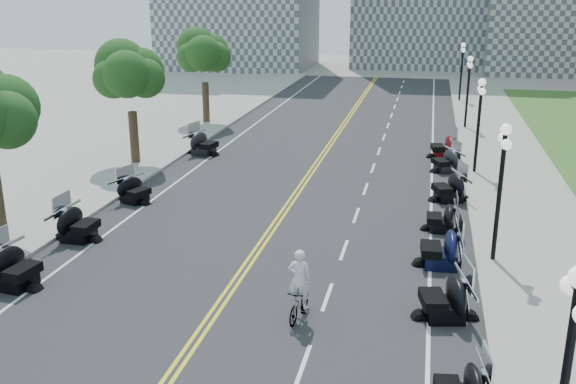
# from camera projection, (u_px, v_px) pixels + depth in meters

# --- Properties ---
(ground) EXTENTS (160.00, 160.00, 0.00)m
(ground) POSITION_uv_depth(u_px,v_px,m) (232.00, 288.00, 21.22)
(ground) COLOR gray
(road) EXTENTS (16.00, 90.00, 0.01)m
(road) POSITION_uv_depth(u_px,v_px,m) (294.00, 197.00, 30.53)
(road) COLOR #333335
(road) RESTS_ON ground
(centerline_yellow_a) EXTENTS (0.12, 90.00, 0.00)m
(centerline_yellow_a) POSITION_uv_depth(u_px,v_px,m) (292.00, 197.00, 30.55)
(centerline_yellow_a) COLOR yellow
(centerline_yellow_a) RESTS_ON road
(centerline_yellow_b) EXTENTS (0.12, 90.00, 0.00)m
(centerline_yellow_b) POSITION_uv_depth(u_px,v_px,m) (297.00, 197.00, 30.50)
(centerline_yellow_b) COLOR yellow
(centerline_yellow_b) RESTS_ON road
(edge_line_north) EXTENTS (0.12, 90.00, 0.00)m
(edge_line_north) POSITION_uv_depth(u_px,v_px,m) (431.00, 206.00, 29.22)
(edge_line_north) COLOR white
(edge_line_north) RESTS_ON road
(edge_line_south) EXTENTS (0.12, 90.00, 0.00)m
(edge_line_south) POSITION_uv_depth(u_px,v_px,m) (168.00, 188.00, 31.84)
(edge_line_south) COLOR white
(edge_line_south) RESTS_ON road
(lane_dash_5) EXTENTS (0.12, 2.00, 0.00)m
(lane_dash_5) POSITION_uv_depth(u_px,v_px,m) (303.00, 365.00, 16.83)
(lane_dash_5) COLOR white
(lane_dash_5) RESTS_ON road
(lane_dash_6) EXTENTS (0.12, 2.00, 0.00)m
(lane_dash_6) POSITION_uv_depth(u_px,v_px,m) (327.00, 297.00, 20.56)
(lane_dash_6) COLOR white
(lane_dash_6) RESTS_ON road
(lane_dash_7) EXTENTS (0.12, 2.00, 0.00)m
(lane_dash_7) POSITION_uv_depth(u_px,v_px,m) (344.00, 250.00, 24.28)
(lane_dash_7) COLOR white
(lane_dash_7) RESTS_ON road
(lane_dash_8) EXTENTS (0.12, 2.00, 0.00)m
(lane_dash_8) POSITION_uv_depth(u_px,v_px,m) (356.00, 215.00, 28.01)
(lane_dash_8) COLOR white
(lane_dash_8) RESTS_ON road
(lane_dash_9) EXTENTS (0.12, 2.00, 0.00)m
(lane_dash_9) POSITION_uv_depth(u_px,v_px,m) (366.00, 189.00, 31.73)
(lane_dash_9) COLOR white
(lane_dash_9) RESTS_ON road
(lane_dash_10) EXTENTS (0.12, 2.00, 0.00)m
(lane_dash_10) POSITION_uv_depth(u_px,v_px,m) (373.00, 168.00, 35.46)
(lane_dash_10) COLOR white
(lane_dash_10) RESTS_ON road
(lane_dash_11) EXTENTS (0.12, 2.00, 0.00)m
(lane_dash_11) POSITION_uv_depth(u_px,v_px,m) (379.00, 151.00, 39.19)
(lane_dash_11) COLOR white
(lane_dash_11) RESTS_ON road
(lane_dash_12) EXTENTS (0.12, 2.00, 0.00)m
(lane_dash_12) POSITION_uv_depth(u_px,v_px,m) (384.00, 137.00, 42.91)
(lane_dash_12) COLOR white
(lane_dash_12) RESTS_ON road
(lane_dash_13) EXTENTS (0.12, 2.00, 0.00)m
(lane_dash_13) POSITION_uv_depth(u_px,v_px,m) (388.00, 125.00, 46.64)
(lane_dash_13) COLOR white
(lane_dash_13) RESTS_ON road
(lane_dash_14) EXTENTS (0.12, 2.00, 0.00)m
(lane_dash_14) POSITION_uv_depth(u_px,v_px,m) (392.00, 115.00, 50.36)
(lane_dash_14) COLOR white
(lane_dash_14) RESTS_ON road
(lane_dash_15) EXTENTS (0.12, 2.00, 0.00)m
(lane_dash_15) POSITION_uv_depth(u_px,v_px,m) (395.00, 107.00, 54.09)
(lane_dash_15) COLOR white
(lane_dash_15) RESTS_ON road
(lane_dash_16) EXTENTS (0.12, 2.00, 0.00)m
(lane_dash_16) POSITION_uv_depth(u_px,v_px,m) (397.00, 99.00, 57.81)
(lane_dash_16) COLOR white
(lane_dash_16) RESTS_ON road
(lane_dash_17) EXTENTS (0.12, 2.00, 0.00)m
(lane_dash_17) POSITION_uv_depth(u_px,v_px,m) (400.00, 93.00, 61.54)
(lane_dash_17) COLOR white
(lane_dash_17) RESTS_ON road
(lane_dash_18) EXTENTS (0.12, 2.00, 0.00)m
(lane_dash_18) POSITION_uv_depth(u_px,v_px,m) (402.00, 87.00, 65.27)
(lane_dash_18) COLOR white
(lane_dash_18) RESTS_ON road
(lane_dash_19) EXTENTS (0.12, 2.00, 0.00)m
(lane_dash_19) POSITION_uv_depth(u_px,v_px,m) (404.00, 82.00, 68.99)
(lane_dash_19) COLOR white
(lane_dash_19) RESTS_ON road
(sidewalk_north) EXTENTS (5.00, 90.00, 0.15)m
(sidewalk_north) POSITION_uv_depth(u_px,v_px,m) (526.00, 211.00, 28.35)
(sidewalk_north) COLOR #9E9991
(sidewalk_north) RESTS_ON ground
(sidewalk_south) EXTENTS (5.00, 90.00, 0.15)m
(sidewalk_south) POSITION_uv_depth(u_px,v_px,m) (93.00, 182.00, 32.67)
(sidewalk_south) COLOR #9E9991
(sidewalk_south) RESTS_ON ground
(street_lamp_2) EXTENTS (0.50, 1.20, 4.90)m
(street_lamp_2) POSITION_uv_depth(u_px,v_px,m) (499.00, 194.00, 22.40)
(street_lamp_2) COLOR black
(street_lamp_2) RESTS_ON sidewalk_north
(street_lamp_3) EXTENTS (0.50, 1.20, 4.90)m
(street_lamp_3) POSITION_uv_depth(u_px,v_px,m) (478.00, 126.00, 33.57)
(street_lamp_3) COLOR black
(street_lamp_3) RESTS_ON sidewalk_north
(street_lamp_4) EXTENTS (0.50, 1.20, 4.90)m
(street_lamp_4) POSITION_uv_depth(u_px,v_px,m) (468.00, 92.00, 44.75)
(street_lamp_4) COLOR black
(street_lamp_4) RESTS_ON sidewalk_north
(street_lamp_5) EXTENTS (0.50, 1.20, 4.90)m
(street_lamp_5) POSITION_uv_depth(u_px,v_px,m) (461.00, 72.00, 55.93)
(street_lamp_5) COLOR black
(street_lamp_5) RESTS_ON sidewalk_north
(tree_3) EXTENTS (4.80, 4.80, 9.20)m
(tree_3) POSITION_uv_depth(u_px,v_px,m) (130.00, 80.00, 34.88)
(tree_3) COLOR #235619
(tree_3) RESTS_ON sidewalk_south
(tree_4) EXTENTS (4.80, 4.80, 9.20)m
(tree_4) POSITION_uv_depth(u_px,v_px,m) (204.00, 58.00, 46.06)
(tree_4) COLOR #235619
(tree_4) RESTS_ON sidewalk_south
(motorcycle_n_5) EXTENTS (2.57, 2.57, 1.51)m
(motorcycle_n_5) POSITION_uv_depth(u_px,v_px,m) (445.00, 295.00, 19.03)
(motorcycle_n_5) COLOR black
(motorcycle_n_5) RESTS_ON road
(motorcycle_n_6) EXTENTS (2.33, 2.33, 1.54)m
(motorcycle_n_6) POSITION_uv_depth(u_px,v_px,m) (441.00, 246.00, 22.64)
(motorcycle_n_6) COLOR black
(motorcycle_n_6) RESTS_ON road
(motorcycle_n_7) EXTENTS (1.91, 1.91, 1.31)m
(motorcycle_n_7) POSITION_uv_depth(u_px,v_px,m) (442.00, 216.00, 26.04)
(motorcycle_n_7) COLOR black
(motorcycle_n_7) RESTS_ON road
(motorcycle_n_8) EXTENTS (2.72, 2.72, 1.49)m
(motorcycle_n_8) POSITION_uv_depth(u_px,v_px,m) (449.00, 186.00, 29.75)
(motorcycle_n_8) COLOR black
(motorcycle_n_8) RESTS_ON road
(motorcycle_n_9) EXTENTS (2.64, 2.64, 1.38)m
(motorcycle_n_9) POSITION_uv_depth(u_px,v_px,m) (446.00, 159.00, 34.57)
(motorcycle_n_9) COLOR black
(motorcycle_n_9) RESTS_ON road
(motorcycle_n_10) EXTENTS (2.43, 2.43, 1.52)m
(motorcycle_n_10) POSITION_uv_depth(u_px,v_px,m) (444.00, 145.00, 37.44)
(motorcycle_n_10) COLOR #590A0C
(motorcycle_n_10) RESTS_ON road
(motorcycle_s_5) EXTENTS (2.46, 2.46, 1.55)m
(motorcycle_s_5) POSITION_uv_depth(u_px,v_px,m) (13.00, 265.00, 21.04)
(motorcycle_s_5) COLOR black
(motorcycle_s_5) RESTS_ON road
(motorcycle_s_6) EXTENTS (2.20, 2.20, 1.51)m
(motorcycle_s_6) POSITION_uv_depth(u_px,v_px,m) (77.00, 222.00, 25.06)
(motorcycle_s_6) COLOR black
(motorcycle_s_6) RESTS_ON road
(motorcycle_s_7) EXTENTS (2.48, 2.48, 1.34)m
(motorcycle_s_7) POSITION_uv_depth(u_px,v_px,m) (134.00, 188.00, 29.57)
(motorcycle_s_7) COLOR black
(motorcycle_s_7) RESTS_ON road
(motorcycle_s_9) EXTENTS (2.62, 2.62, 1.54)m
(motorcycle_s_9) POSITION_uv_depth(u_px,v_px,m) (204.00, 142.00, 38.16)
(motorcycle_s_9) COLOR black
(motorcycle_s_9) RESTS_ON road
(bicycle) EXTENTS (0.70, 1.73, 1.01)m
(bicycle) POSITION_uv_depth(u_px,v_px,m) (299.00, 303.00, 19.08)
(bicycle) COLOR #A51414
(bicycle) RESTS_ON road
(cyclist_rider) EXTENTS (0.68, 0.45, 1.88)m
(cyclist_rider) POSITION_uv_depth(u_px,v_px,m) (299.00, 259.00, 18.65)
(cyclist_rider) COLOR silver
(cyclist_rider) RESTS_ON bicycle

